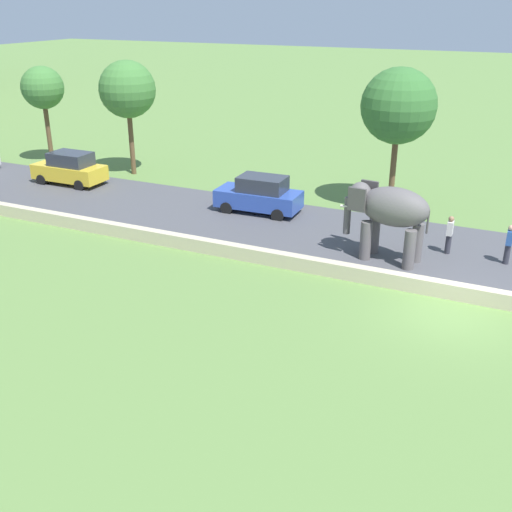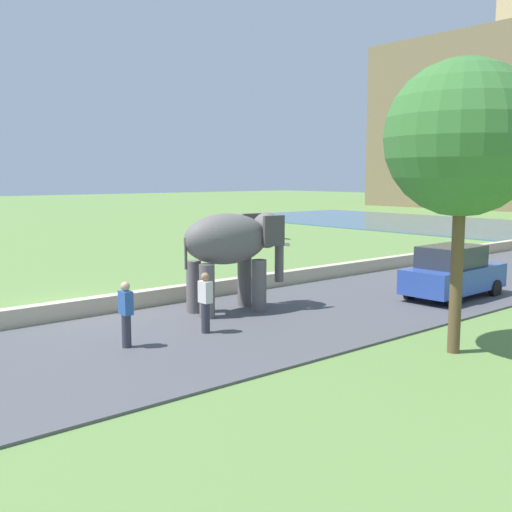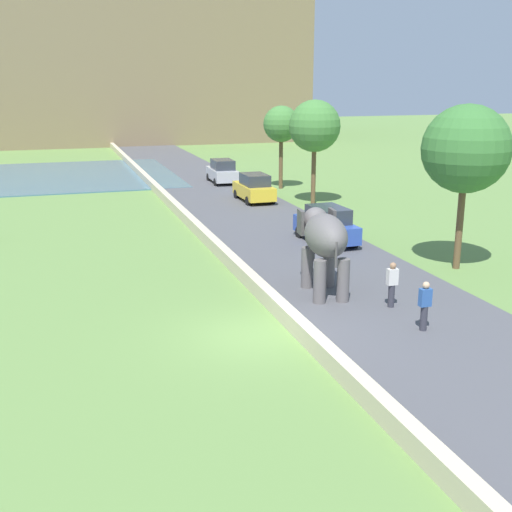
# 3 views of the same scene
# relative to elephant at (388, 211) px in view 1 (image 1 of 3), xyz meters

# --- Properties ---
(ground_plane) EXTENTS (220.00, 220.00, 0.00)m
(ground_plane) POSITION_rel_elephant_xyz_m (-3.46, -3.05, -2.04)
(ground_plane) COLOR #608442
(road_surface) EXTENTS (7.00, 120.00, 0.06)m
(road_surface) POSITION_rel_elephant_xyz_m (1.54, 16.95, -2.01)
(road_surface) COLOR #4C4C51
(road_surface) RESTS_ON ground
(barrier_wall) EXTENTS (0.40, 110.00, 0.56)m
(barrier_wall) POSITION_rel_elephant_xyz_m (-2.26, 14.95, -1.76)
(barrier_wall) COLOR beige
(barrier_wall) RESTS_ON ground
(elephant) EXTENTS (1.75, 3.55, 2.99)m
(elephant) POSITION_rel_elephant_xyz_m (0.00, 0.00, 0.00)
(elephant) COLOR #605B5B
(elephant) RESTS_ON ground
(person_beside_elephant) EXTENTS (0.36, 0.22, 1.63)m
(person_beside_elephant) POSITION_rel_elephant_xyz_m (1.60, -2.15, -1.16)
(person_beside_elephant) COLOR #33333D
(person_beside_elephant) RESTS_ON ground
(person_trailing) EXTENTS (0.36, 0.22, 1.63)m
(person_trailing) POSITION_rel_elephant_xyz_m (1.50, -4.36, -1.16)
(person_trailing) COLOR #33333D
(person_trailing) RESTS_ON ground
(car_yellow) EXTENTS (1.81, 4.01, 1.80)m
(car_yellow) POSITION_rel_elephant_xyz_m (3.12, 18.23, -1.14)
(car_yellow) COLOR gold
(car_yellow) RESTS_ON ground
(car_blue) EXTENTS (1.90, 4.06, 1.80)m
(car_blue) POSITION_rel_elephant_xyz_m (3.12, 6.81, -1.14)
(car_blue) COLOR #2D4CA8
(car_blue) RESTS_ON ground
(tree_near) EXTENTS (3.50, 3.50, 6.66)m
(tree_near) POSITION_rel_elephant_xyz_m (6.58, 1.35, 2.85)
(tree_near) COLOR brown
(tree_near) RESTS_ON ground
(tree_mid) EXTENTS (2.52, 2.52, 5.81)m
(tree_mid) POSITION_rel_elephant_xyz_m (6.51, 22.66, 2.47)
(tree_mid) COLOR brown
(tree_mid) RESTS_ON ground
(tree_far) EXTENTS (3.15, 3.15, 6.40)m
(tree_far) POSITION_rel_elephant_xyz_m (6.42, 16.41, 2.76)
(tree_far) COLOR brown
(tree_far) RESTS_ON ground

